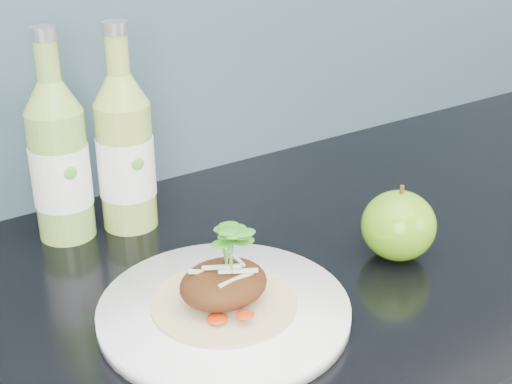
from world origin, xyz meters
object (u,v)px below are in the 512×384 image
(dinner_plate, at_px, (224,311))
(cider_bottle_left, at_px, (60,161))
(cider_bottle_right, at_px, (125,153))
(green_apple, at_px, (399,225))

(dinner_plate, distance_m, cider_bottle_left, 0.29)
(cider_bottle_right, bearing_deg, cider_bottle_left, -173.61)
(green_apple, bearing_deg, cider_bottle_left, 138.39)
(green_apple, height_order, cider_bottle_right, cider_bottle_right)
(green_apple, bearing_deg, cider_bottle_right, 132.00)
(cider_bottle_left, relative_size, cider_bottle_right, 1.00)
(cider_bottle_left, bearing_deg, dinner_plate, -75.53)
(cider_bottle_left, bearing_deg, green_apple, -41.73)
(dinner_plate, bearing_deg, green_apple, -1.64)
(dinner_plate, xyz_separation_m, cider_bottle_right, (0.01, 0.25, 0.09))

